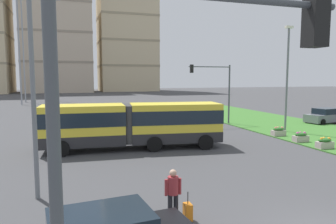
% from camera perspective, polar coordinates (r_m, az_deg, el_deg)
% --- Properties ---
extents(articulated_bus, '(12.00, 3.80, 3.00)m').
position_cam_1_polar(articulated_bus, '(21.38, -6.16, -2.19)').
color(articulated_bus, yellow).
rests_on(articulated_bus, ground).
extents(car_grey_wagon, '(4.64, 2.62, 1.58)m').
position_cam_1_polar(car_grey_wagon, '(37.04, 26.21, -0.66)').
color(car_grey_wagon, slate).
rests_on(car_grey_wagon, ground).
extents(car_white_van, '(4.54, 2.34, 1.58)m').
position_cam_1_polar(car_white_van, '(31.22, -15.40, -1.40)').
color(car_white_van, silver).
rests_on(car_white_van, ground).
extents(pedestrian_crossing, '(0.58, 0.36, 1.74)m').
position_cam_1_polar(pedestrian_crossing, '(10.89, 0.90, -13.94)').
color(pedestrian_crossing, black).
rests_on(pedestrian_crossing, ground).
extents(rolling_suitcase, '(0.25, 0.37, 0.97)m').
position_cam_1_polar(rolling_suitcase, '(11.12, 3.54, -17.34)').
color(rolling_suitcase, orange).
rests_on(rolling_suitcase, ground).
extents(flower_planter_3, '(1.10, 0.56, 0.74)m').
position_cam_1_polar(flower_planter_3, '(23.65, 26.16, -5.00)').
color(flower_planter_3, '#B7AD9E').
rests_on(flower_planter_3, grass_median).
extents(flower_planter_4, '(1.10, 0.56, 0.74)m').
position_cam_1_polar(flower_planter_4, '(25.29, 22.59, -4.15)').
color(flower_planter_4, '#B7AD9E').
rests_on(flower_planter_4, grass_median).
extents(flower_planter_5, '(1.10, 0.56, 0.74)m').
position_cam_1_polar(flower_planter_5, '(27.25, 19.10, -3.30)').
color(flower_planter_5, '#B7AD9E').
rests_on(flower_planter_5, grass_median).
extents(traffic_light_near_left, '(4.06, 0.28, 5.99)m').
position_cam_1_polar(traffic_light_near_left, '(4.12, -1.02, -2.36)').
color(traffic_light_near_left, '#474C51').
rests_on(traffic_light_near_left, ground).
extents(traffic_light_far_right, '(4.50, 0.28, 6.00)m').
position_cam_1_polar(traffic_light_far_right, '(32.30, 8.56, 5.07)').
color(traffic_light_far_right, '#474C51').
rests_on(traffic_light_far_right, ground).
extents(streetlight_left, '(0.70, 0.28, 9.82)m').
position_cam_1_polar(streetlight_left, '(13.22, -23.15, 8.33)').
color(streetlight_left, slate).
rests_on(streetlight_left, ground).
extents(streetlight_median, '(0.70, 0.28, 9.08)m').
position_cam_1_polar(streetlight_median, '(29.34, 20.49, 6.25)').
color(streetlight_median, slate).
rests_on(streetlight_median, ground).
extents(apartment_tower_westcentre, '(21.44, 17.38, 36.60)m').
position_cam_1_polar(apartment_tower_westcentre, '(112.11, -19.23, 12.79)').
color(apartment_tower_westcentre, '#C6B299').
rests_on(apartment_tower_westcentre, ground).
extents(apartment_tower_centre, '(19.62, 16.99, 50.59)m').
position_cam_1_polar(apartment_tower_centre, '(118.14, -7.41, 16.15)').
color(apartment_tower_centre, beige).
rests_on(apartment_tower_centre, ground).
extents(transmission_pylon, '(9.00, 6.24, 28.98)m').
position_cam_1_polar(transmission_pylon, '(64.76, -22.22, 15.64)').
color(transmission_pylon, gray).
rests_on(transmission_pylon, ground).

